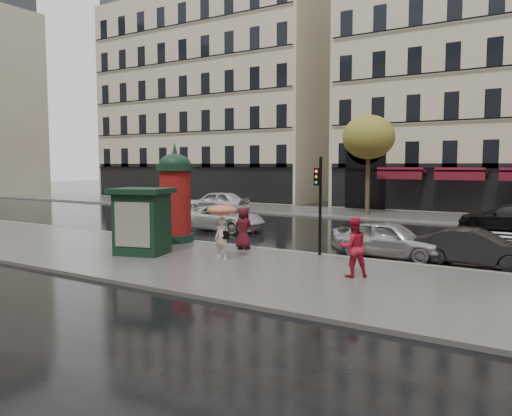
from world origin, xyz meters
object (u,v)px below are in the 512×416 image
Objects in this scene: car_white at (222,218)px; man_burgundy at (244,228)px; car_far_silver at (216,202)px; morris_column at (175,194)px; car_darkgrey at (476,248)px; newsstand at (142,220)px; car_silver at (389,239)px; traffic_light at (319,196)px; car_black at (507,217)px; woman_red at (353,247)px; woman_umbrella at (222,222)px.

man_burgundy is at bearing -136.09° from car_white.
car_far_silver is (-5.66, 7.07, 0.15)m from car_white.
morris_column is at bearing 22.69° from car_far_silver.
newsstand is at bearing 115.92° from car_darkgrey.
morris_column is at bearing 101.64° from car_silver.
traffic_light is 8.87m from car_white.
newsstand is (0.94, -2.90, -0.78)m from morris_column.
man_burgundy is 0.35× the size of car_black.
newsstand reaches higher than car_black.
woman_red is at bearing 148.65° from car_darkgrey.
man_burgundy is at bearing -173.84° from traffic_light.
traffic_light reaches higher than newsstand.
newsstand reaches higher than car_far_silver.
morris_column is 6.57m from traffic_light.
newsstand is 0.52× the size of car_far_silver.
car_silver is 0.87× the size of car_far_silver.
car_black is at bearing 47.57° from morris_column.
traffic_light is at bearing 124.62° from car_silver.
car_white is 14.79m from car_black.
car_black is at bearing 2.91° from car_darkgrey.
woman_umbrella is at bearing 98.68° from man_burgundy.
car_silver is (7.75, 4.70, -0.68)m from newsstand.
man_burgundy is at bearing -35.42° from car_black.
morris_column is (-3.49, 0.00, 1.21)m from man_burgundy.
car_darkgrey is at bearing 28.26° from woman_umbrella.
traffic_light is 17.53m from car_far_silver.
car_far_silver is at bearing 56.91° from car_silver.
car_black is at bearing 68.00° from traffic_light.
car_white is (-5.09, 6.95, -0.77)m from woman_umbrella.
traffic_light reaches higher than car_darkgrey.
morris_column reaches higher than man_burgundy.
car_silver is 0.87× the size of car_black.
car_black is at bearing -128.97° from man_burgundy.
woman_umbrella is 0.55× the size of traffic_light.
traffic_light reaches higher than car_far_silver.
woman_red is 5.89m from man_burgundy.
man_burgundy is 5.50m from car_silver.
morris_column reaches higher than car_silver.
woman_red is 20.99m from car_far_silver.
car_white is at bearing -75.28° from woman_red.
car_darkgrey is at bearing 23.69° from newsstand.
newsstand is at bearing -72.08° from morris_column.
car_white reaches higher than car_darkgrey.
newsstand is at bearing 20.58° from car_far_silver.
car_white is at bearing -52.82° from man_burgundy.
woman_red is at bearing -0.77° from woman_umbrella.
newsstand is at bearing -168.49° from woman_umbrella.
man_burgundy reaches higher than car_far_silver.
car_darkgrey is (10.71, 4.70, -0.74)m from newsstand.
morris_column reaches higher than woman_red.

